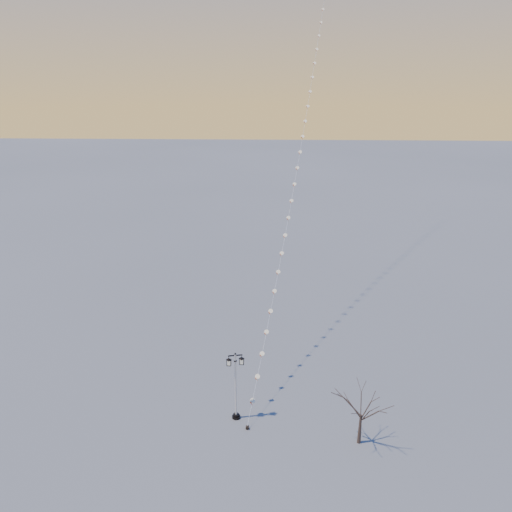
{
  "coord_description": "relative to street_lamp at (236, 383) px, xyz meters",
  "views": [
    {
      "loc": [
        2.24,
        -23.48,
        19.85
      ],
      "look_at": [
        0.91,
        7.92,
        8.68
      ],
      "focal_mm": 35.36,
      "sensor_mm": 36.0,
      "label": 1
    }
  ],
  "objects": [
    {
      "name": "ground",
      "position": [
        0.08,
        -2.41,
        -2.53
      ],
      "size": [
        300.0,
        300.0,
        0.0
      ],
      "primitive_type": "plane",
      "color": "slate",
      "rests_on": "ground"
    },
    {
      "name": "street_lamp",
      "position": [
        0.0,
        0.0,
        0.0
      ],
      "size": [
        1.14,
        0.56,
        4.57
      ],
      "rotation": [
        0.0,
        0.0,
        0.21
      ],
      "color": "black",
      "rests_on": "ground"
    },
    {
      "name": "bare_tree",
      "position": [
        7.24,
        -1.93,
        -0.12
      ],
      "size": [
        2.09,
        2.09,
        3.47
      ],
      "rotation": [
        0.0,
        0.0,
        -0.34
      ],
      "color": "#3A2B21",
      "rests_on": "ground"
    },
    {
      "name": "kite_train",
      "position": [
        4.75,
        20.5,
        16.2
      ],
      "size": [
        8.59,
        43.64,
        37.65
      ],
      "rotation": [
        0.0,
        0.0,
        -0.39
      ],
      "color": "black",
      "rests_on": "ground"
    }
  ]
}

